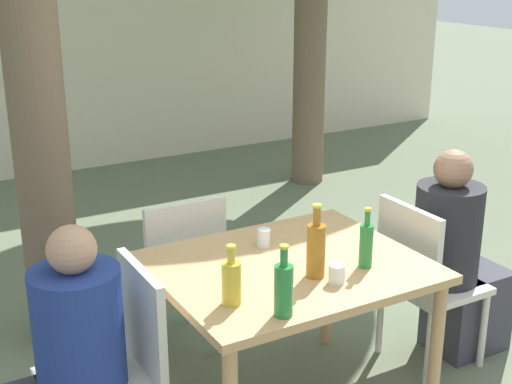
{
  "coord_description": "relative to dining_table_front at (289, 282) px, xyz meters",
  "views": [
    {
      "loc": [
        -1.58,
        -2.47,
        2.1
      ],
      "look_at": [
        0.0,
        0.3,
        1.02
      ],
      "focal_mm": 50.0,
      "sensor_mm": 36.0,
      "label": 1
    }
  ],
  "objects": [
    {
      "name": "drinking_glass_0",
      "position": [
        0.0,
        0.23,
        0.14
      ],
      "size": [
        0.06,
        0.06,
        0.09
      ],
      "color": "white",
      "rests_on": "dining_table_front"
    },
    {
      "name": "green_bottle_1",
      "position": [
        0.27,
        -0.2,
        0.2
      ],
      "size": [
        0.06,
        0.06,
        0.28
      ],
      "color": "#287A38",
      "rests_on": "dining_table_front"
    },
    {
      "name": "drinking_glass_1",
      "position": [
        0.07,
        -0.27,
        0.13
      ],
      "size": [
        0.07,
        0.07,
        0.08
      ],
      "color": "silver",
      "rests_on": "dining_table_front"
    },
    {
      "name": "person_seated_1",
      "position": [
        1.06,
        -0.0,
        -0.16
      ],
      "size": [
        0.57,
        0.35,
        1.16
      ],
      "rotation": [
        0.0,
        0.0,
        1.57
      ],
      "color": "#383842",
      "rests_on": "ground_plane"
    },
    {
      "name": "amber_bottle_0",
      "position": [
        0.03,
        -0.17,
        0.22
      ],
      "size": [
        0.08,
        0.08,
        0.33
      ],
      "color": "#9E661E",
      "rests_on": "dining_table_front"
    },
    {
      "name": "green_bottle_3",
      "position": [
        -0.28,
        -0.4,
        0.21
      ],
      "size": [
        0.07,
        0.07,
        0.29
      ],
      "color": "#287A38",
      "rests_on": "dining_table_front"
    },
    {
      "name": "dining_table_front",
      "position": [
        0.0,
        0.0,
        0.0
      ],
      "size": [
        1.17,
        0.97,
        0.77
      ],
      "color": "tan",
      "rests_on": "ground_plane"
    },
    {
      "name": "oil_cruet_2",
      "position": [
        -0.41,
        -0.22,
        0.19
      ],
      "size": [
        0.08,
        0.08,
        0.25
      ],
      "color": "gold",
      "rests_on": "dining_table_front"
    },
    {
      "name": "patio_chair_1",
      "position": [
        0.82,
        0.0,
        -0.16
      ],
      "size": [
        0.44,
        0.44,
        0.91
      ],
      "rotation": [
        0.0,
        0.0,
        1.57
      ],
      "color": "beige",
      "rests_on": "ground_plane"
    },
    {
      "name": "patio_chair_0",
      "position": [
        -0.82,
        0.0,
        -0.16
      ],
      "size": [
        0.44,
        0.44,
        0.91
      ],
      "rotation": [
        0.0,
        0.0,
        -1.57
      ],
      "color": "beige",
      "rests_on": "ground_plane"
    },
    {
      "name": "cafe_building_wall",
      "position": [
        0.0,
        4.47,
        0.72
      ],
      "size": [
        10.0,
        0.08,
        2.8
      ],
      "color": "beige",
      "rests_on": "ground_plane"
    },
    {
      "name": "patio_chair_2",
      "position": [
        -0.23,
        0.72,
        -0.16
      ],
      "size": [
        0.44,
        0.44,
        0.91
      ],
      "rotation": [
        0.0,
        0.0,
        3.14
      ],
      "color": "beige",
      "rests_on": "ground_plane"
    },
    {
      "name": "person_seated_0",
      "position": [
        -1.06,
        -0.0,
        -0.17
      ],
      "size": [
        0.58,
        0.35,
        1.14
      ],
      "rotation": [
        0.0,
        0.0,
        -1.57
      ],
      "color": "#383842",
      "rests_on": "ground_plane"
    }
  ]
}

